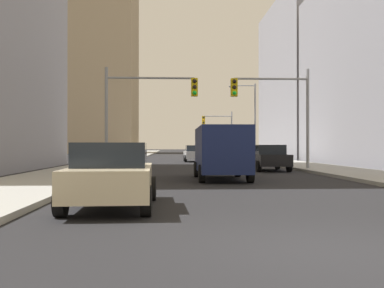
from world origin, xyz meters
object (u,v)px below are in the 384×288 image
object	(u,v)px
sedan_beige	(112,175)
sedan_grey	(234,154)
sedan_black	(269,158)
sedan_silver	(194,153)
cargo_van_navy	(221,150)
traffic_signal_far_right	(219,126)
traffic_signal_near_right	(274,101)
traffic_signal_near_left	(147,100)

from	to	relation	value
sedan_beige	sedan_grey	world-z (taller)	same
sedan_black	sedan_silver	world-z (taller)	same
cargo_van_navy	traffic_signal_far_right	size ratio (longest dim) A/B	0.87
sedan_silver	traffic_signal_far_right	bearing A→B (deg)	76.18
cargo_van_navy	sedan_grey	size ratio (longest dim) A/B	1.23
sedan_grey	traffic_signal_far_right	distance (m)	19.19
sedan_silver	traffic_signal_near_right	size ratio (longest dim) A/B	0.71
sedan_beige	traffic_signal_near_right	world-z (taller)	traffic_signal_near_right
cargo_van_navy	sedan_grey	bearing A→B (deg)	80.20
cargo_van_navy	traffic_signal_far_right	bearing A→B (deg)	83.84
traffic_signal_near_left	cargo_van_navy	bearing A→B (deg)	-62.08
sedan_silver	cargo_van_navy	bearing A→B (deg)	-90.17
sedan_black	traffic_signal_near_right	xyz separation A→B (m)	(0.30, -0.12, 3.31)
traffic_signal_near_left	sedan_beige	bearing A→B (deg)	-90.08
sedan_grey	traffic_signal_near_left	world-z (taller)	traffic_signal_near_left
sedan_beige	sedan_black	distance (m)	16.95
traffic_signal_far_right	traffic_signal_near_left	bearing A→B (deg)	-103.49
sedan_beige	traffic_signal_near_left	bearing A→B (deg)	89.92
cargo_van_navy	traffic_signal_far_right	distance (m)	39.18
sedan_black	sedan_grey	bearing A→B (deg)	90.65
sedan_grey	traffic_signal_near_left	bearing A→B (deg)	-117.69
sedan_grey	sedan_silver	distance (m)	3.99
sedan_grey	cargo_van_navy	bearing A→B (deg)	-99.80
traffic_signal_near_left	traffic_signal_near_right	world-z (taller)	same
traffic_signal_near_left	traffic_signal_far_right	distance (m)	33.11
sedan_black	sedan_grey	world-z (taller)	same
sedan_silver	traffic_signal_near_right	bearing A→B (deg)	-76.03
cargo_van_navy	sedan_black	xyz separation A→B (m)	(3.60, 6.78, -0.52)
cargo_van_navy	traffic_signal_near_left	distance (m)	8.05
cargo_van_navy	traffic_signal_near_right	size ratio (longest dim) A/B	0.87
sedan_black	traffic_signal_near_left	world-z (taller)	traffic_signal_near_left
sedan_grey	traffic_signal_near_left	xyz separation A→B (m)	(-6.98, -13.30, 3.34)
cargo_van_navy	sedan_beige	xyz separation A→B (m)	(-3.55, -8.59, -0.52)
sedan_beige	sedan_silver	bearing A→B (deg)	83.27
cargo_van_navy	sedan_beige	bearing A→B (deg)	-112.48
sedan_grey	traffic_signal_near_left	distance (m)	15.39
traffic_signal_near_left	traffic_signal_near_right	xyz separation A→B (m)	(7.43, -0.00, -0.03)
sedan_silver	traffic_signal_far_right	world-z (taller)	traffic_signal_far_right
sedan_beige	sedan_black	xyz separation A→B (m)	(7.15, 15.37, 0.00)
cargo_van_navy	sedan_beige	distance (m)	9.31
sedan_beige	traffic_signal_far_right	xyz separation A→B (m)	(7.75, 47.44, 3.28)
sedan_silver	traffic_signal_far_right	xyz separation A→B (m)	(4.13, 16.79, 3.28)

